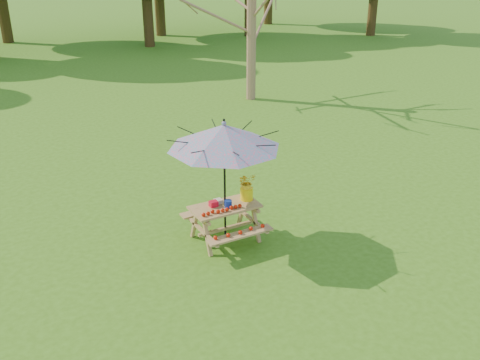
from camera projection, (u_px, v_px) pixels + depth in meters
picnic_table at (225, 223)px, 9.48m from camera, size 1.20×1.32×0.67m
patio_umbrella at (224, 136)px, 8.83m from camera, size 2.33×2.33×2.25m
produce_bins at (221, 203)px, 9.32m from camera, size 0.34×0.37×0.13m
tomatoes_row at (222, 210)px, 9.12m from camera, size 0.77×0.13×0.07m
flower_bucket at (247, 186)px, 9.47m from camera, size 0.32×0.28×0.51m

